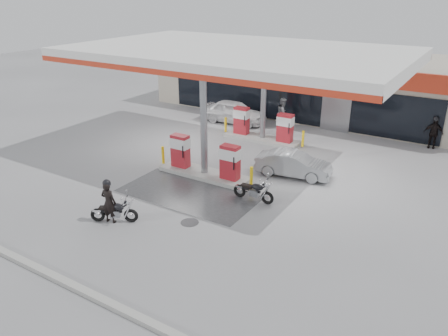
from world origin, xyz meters
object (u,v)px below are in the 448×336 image
at_px(parked_car_right, 384,119).
at_px(main_motorcycle, 115,212).
at_px(biker_main, 109,202).
at_px(attendant, 283,113).
at_px(pump_island_near, 205,162).
at_px(parked_motorcycle, 254,191).
at_px(sedan_white, 234,112).
at_px(hatchback_silver, 294,164).
at_px(pump_island_far, 263,129).
at_px(parked_car_left, 209,96).
at_px(biker_walking, 433,133).

bearing_deg(parked_car_right, main_motorcycle, 171.29).
xyz_separation_m(biker_main, attendant, (0.61, 14.32, 0.12)).
height_order(pump_island_near, parked_motorcycle, pump_island_near).
distance_m(parked_motorcycle, sedan_white, 11.28).
distance_m(main_motorcycle, parked_car_right, 18.41).
height_order(hatchback_silver, parked_car_right, parked_car_right).
distance_m(pump_island_far, attendant, 2.81).
height_order(biker_main, parked_motorcycle, biker_main).
bearing_deg(parked_car_right, hatchback_silver, 179.06).
xyz_separation_m(pump_island_far, main_motorcycle, (-0.45, -11.43, -0.29)).
height_order(parked_motorcycle, parked_car_left, parked_car_left).
relative_size(sedan_white, hatchback_silver, 1.20).
distance_m(biker_main, parked_car_left, 17.96).
relative_size(pump_island_far, biker_main, 3.08).
bearing_deg(main_motorcycle, pump_island_near, 56.03).
relative_size(parked_motorcycle, hatchback_silver, 0.53).
bearing_deg(parked_car_left, parked_car_right, -92.74).
bearing_deg(sedan_white, biker_main, -172.63).
bearing_deg(attendant, parked_car_left, 59.37).
xyz_separation_m(hatchback_silver, parked_car_right, (1.91, 9.80, 0.02)).
bearing_deg(main_motorcycle, parked_car_left, 82.78).
bearing_deg(sedan_white, parked_motorcycle, -148.63).
bearing_deg(pump_island_near, hatchback_silver, 31.65).
xyz_separation_m(pump_island_far, biker_main, (-0.62, -11.52, 0.12)).
relative_size(attendant, parked_car_right, 0.44).
height_order(main_motorcycle, parked_car_right, parked_car_right).
xyz_separation_m(pump_island_far, parked_car_left, (-7.16, 5.20, -0.02)).
bearing_deg(main_motorcycle, parked_car_right, 42.00).
relative_size(sedan_white, attendant, 2.23).
xyz_separation_m(pump_island_far, biker_walking, (8.57, 3.80, 0.14)).
relative_size(attendant, parked_car_left, 0.40).
distance_m(attendant, parked_car_left, 7.55).
distance_m(biker_main, biker_walking, 17.87).
relative_size(main_motorcycle, attendant, 0.87).
distance_m(hatchback_silver, biker_walking, 9.10).
relative_size(biker_main, biker_walking, 0.98).
distance_m(main_motorcycle, parked_car_left, 17.93).
bearing_deg(pump_island_near, parked_car_right, 65.46).
bearing_deg(pump_island_far, pump_island_near, -90.00).
bearing_deg(parked_car_right, sedan_white, 123.75).
bearing_deg(attendant, parked_car_right, -71.86).
bearing_deg(sedan_white, pump_island_far, -127.83).
bearing_deg(pump_island_near, parked_motorcycle, -18.53).
bearing_deg(parked_car_left, pump_island_far, -132.34).
height_order(main_motorcycle, parked_motorcycle, parked_motorcycle).
xyz_separation_m(pump_island_far, sedan_white, (-3.19, 2.20, 0.02)).
relative_size(sedan_white, parked_car_left, 0.90).
bearing_deg(sedan_white, parked_car_left, 49.71).
bearing_deg(sedan_white, attendant, -82.59).
height_order(biker_main, hatchback_silver, biker_main).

